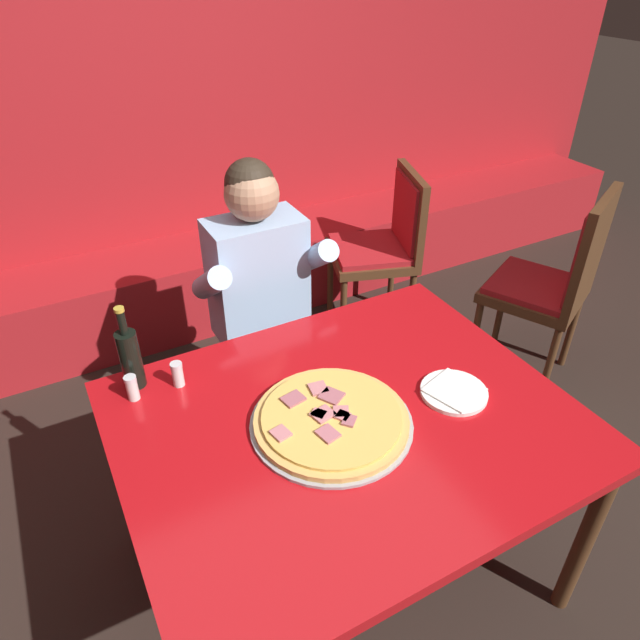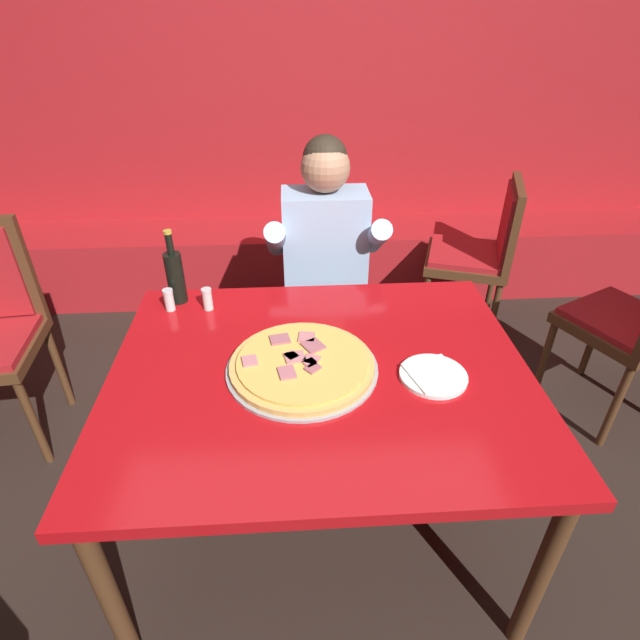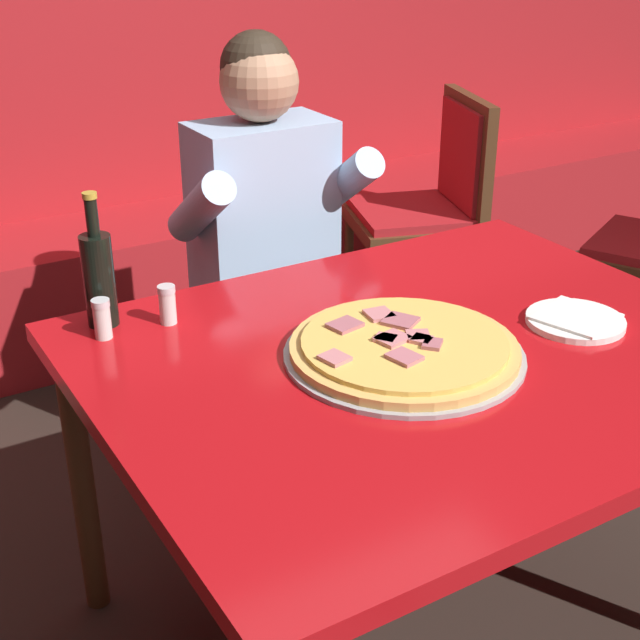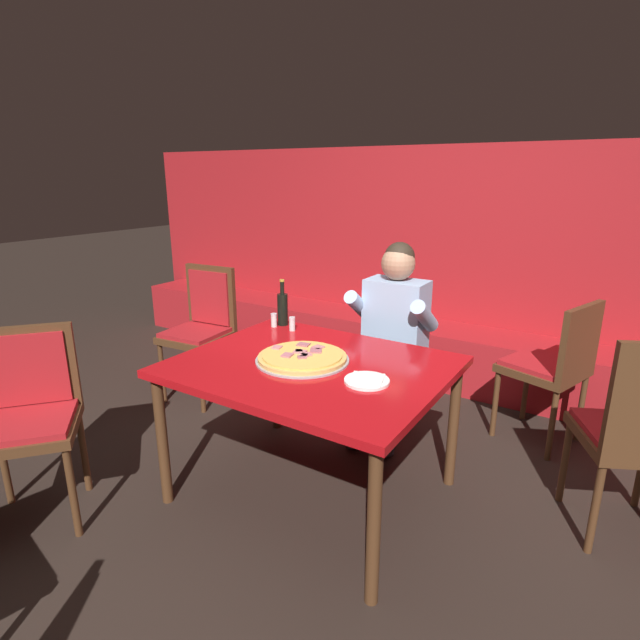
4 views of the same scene
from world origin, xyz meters
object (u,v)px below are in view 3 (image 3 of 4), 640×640
at_px(pizza, 403,348).
at_px(beer_bottle, 99,276).
at_px(shaker_red_pepper_flakes, 168,306).
at_px(dining_chair_side_aisle, 432,200).
at_px(diner_seated_blue_shirt, 278,249).
at_px(main_dining_table, 425,381).
at_px(plate_white_paper, 575,320).
at_px(shaker_oregano, 102,321).

bearing_deg(pizza, beer_bottle, 135.55).
bearing_deg(beer_bottle, shaker_red_pepper_flakes, -29.12).
distance_m(shaker_red_pepper_flakes, dining_chair_side_aisle, 1.65).
relative_size(pizza, diner_seated_blue_shirt, 0.38).
bearing_deg(dining_chair_side_aisle, main_dining_table, -128.17).
height_order(plate_white_paper, diner_seated_blue_shirt, diner_seated_blue_shirt).
distance_m(pizza, dining_chair_side_aisle, 1.64).
height_order(shaker_red_pepper_flakes, dining_chair_side_aisle, dining_chair_side_aisle).
bearing_deg(beer_bottle, main_dining_table, -41.23).
xyz_separation_m(pizza, shaker_oregano, (-0.48, 0.39, 0.02)).
xyz_separation_m(pizza, diner_seated_blue_shirt, (0.13, 0.77, -0.07)).
xyz_separation_m(main_dining_table, shaker_oregano, (-0.54, 0.39, 0.11)).
relative_size(beer_bottle, dining_chair_side_aisle, 0.31).
bearing_deg(pizza, dining_chair_side_aisle, 50.20).
bearing_deg(main_dining_table, diner_seated_blue_shirt, 84.37).
relative_size(shaker_red_pepper_flakes, diner_seated_blue_shirt, 0.07).
distance_m(pizza, shaker_red_pepper_flakes, 0.51).
height_order(pizza, shaker_oregano, shaker_oregano).
xyz_separation_m(main_dining_table, plate_white_paper, (0.35, -0.07, 0.08)).
bearing_deg(plate_white_paper, diner_seated_blue_shirt, 107.98).
bearing_deg(dining_chair_side_aisle, diner_seated_blue_shirt, -152.04).
xyz_separation_m(pizza, shaker_red_pepper_flakes, (-0.34, 0.39, 0.02)).
relative_size(beer_bottle, shaker_red_pepper_flakes, 3.40).
bearing_deg(shaker_oregano, pizza, -38.80).
distance_m(main_dining_table, pizza, 0.11).
bearing_deg(pizza, shaker_oregano, 141.20).
bearing_deg(shaker_red_pepper_flakes, shaker_oregano, 178.81).
bearing_deg(beer_bottle, plate_white_paper, -30.97).
distance_m(main_dining_table, plate_white_paper, 0.36).
height_order(pizza, shaker_red_pepper_flakes, shaker_red_pepper_flakes).
bearing_deg(beer_bottle, shaker_oregano, -108.53).
bearing_deg(beer_bottle, diner_seated_blue_shirt, 28.03).
bearing_deg(diner_seated_blue_shirt, shaker_oregano, -148.28).
bearing_deg(shaker_red_pepper_flakes, dining_chair_side_aisle, 32.06).
xyz_separation_m(main_dining_table, diner_seated_blue_shirt, (0.08, 0.77, 0.02)).
bearing_deg(shaker_oregano, dining_chair_side_aisle, 29.51).
relative_size(diner_seated_blue_shirt, dining_chair_side_aisle, 1.35).
xyz_separation_m(beer_bottle, shaker_red_pepper_flakes, (0.12, -0.07, -0.07)).
bearing_deg(diner_seated_blue_shirt, main_dining_table, -95.63).
relative_size(pizza, shaker_red_pepper_flakes, 5.59).
xyz_separation_m(main_dining_table, beer_bottle, (-0.52, 0.45, 0.18)).
height_order(main_dining_table, plate_white_paper, plate_white_paper).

